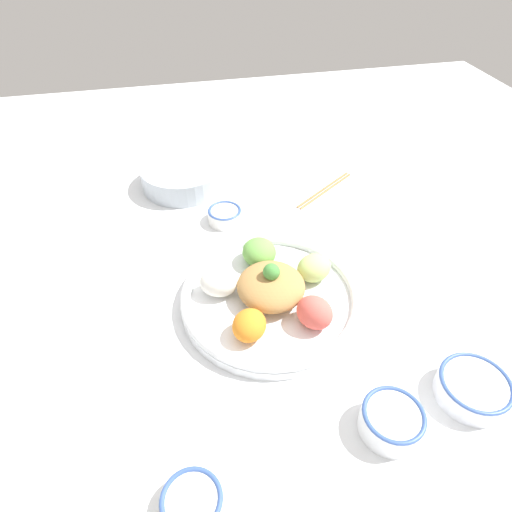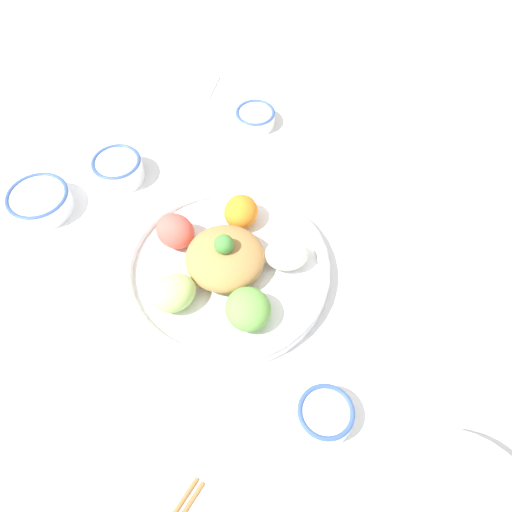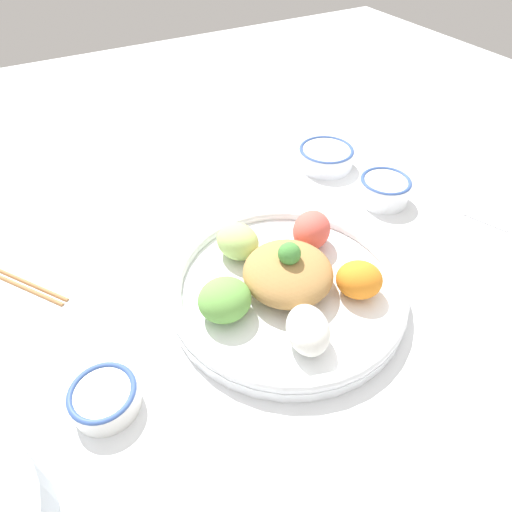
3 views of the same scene
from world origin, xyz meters
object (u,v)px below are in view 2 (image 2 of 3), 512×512
Objects in this scene: salad_platter at (226,266)px; sauce_bowl_dark at (325,414)px; rice_bowl_plain at (118,168)px; sauce_bowl_red at (40,201)px; rice_bowl_blue at (255,117)px; serving_spoon_main at (207,98)px; serving_spoon_extra at (159,128)px.

salad_platter is 0.29m from sauce_bowl_dark.
rice_bowl_plain is (0.12, -0.29, -0.00)m from salad_platter.
sauce_bowl_red is 1.40× the size of sauce_bowl_dark.
rice_bowl_blue reaches higher than serving_spoon_main.
rice_bowl_plain is 0.81× the size of serving_spoon_main.
rice_bowl_blue is at bearing -103.19° from sauce_bowl_dark.
sauce_bowl_dark reaches higher than serving_spoon_main.
sauce_bowl_dark is (-0.05, 0.28, -0.01)m from salad_platter.
rice_bowl_blue is at bearing -37.96° from serving_spoon_extra.
salad_platter is 0.40m from serving_spoon_extra.
rice_bowl_plain is (0.31, 0.05, 0.01)m from rice_bowl_blue.
salad_platter is at bearing -158.10° from serving_spoon_main.
serving_spoon_main is at bearing -104.83° from salad_platter.
serving_spoon_extra is at bearing 150.24° from serving_spoon_main.
sauce_bowl_red is 0.16m from rice_bowl_plain.
salad_platter is 2.99× the size of serving_spoon_main.
salad_platter reaches higher than rice_bowl_blue.
serving_spoon_main is (-0.07, -0.74, -0.02)m from sauce_bowl_dark.
sauce_bowl_red is at bearing 8.81° from rice_bowl_plain.
rice_bowl_blue is at bearing -119.56° from salad_platter.
rice_bowl_plain is 0.29m from serving_spoon_main.
rice_bowl_plain reaches higher than serving_spoon_main.
sauce_bowl_red is 1.35× the size of rice_bowl_blue.
serving_spoon_main is at bearing -154.51° from sauce_bowl_red.
salad_platter is at bearing 111.64° from rice_bowl_plain.
serving_spoon_extra is at bearing -85.59° from sauce_bowl_dark.
serving_spoon_main is (-0.12, -0.45, -0.02)m from salad_platter.
rice_bowl_plain is at bearing 161.24° from serving_spoon_main.
salad_platter is 0.39m from rice_bowl_blue.
sauce_bowl_red is (0.27, -0.27, -0.00)m from salad_platter.
rice_bowl_blue is 0.64m from sauce_bowl_dark.
sauce_bowl_dark reaches higher than serving_spoon_extra.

